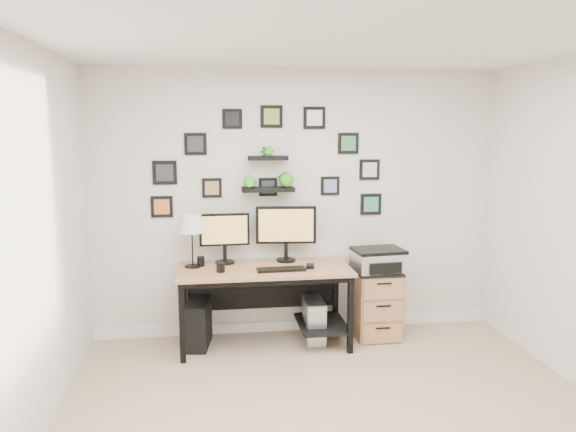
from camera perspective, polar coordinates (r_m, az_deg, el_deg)
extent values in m
plane|color=white|center=(3.56, 6.37, 17.95)|extent=(4.00, 4.00, 0.00)
plane|color=silver|center=(5.53, 0.97, 1.33)|extent=(4.00, 0.00, 4.00)
plane|color=silver|center=(1.81, 22.16, -16.12)|extent=(4.00, 0.00, 4.00)
plane|color=silver|center=(3.67, -25.99, -3.64)|extent=(0.00, 4.00, 4.00)
cube|color=white|center=(5.82, 0.96, -10.98)|extent=(4.00, 0.03, 0.10)
cube|color=#B27D54|center=(5.23, -2.41, -5.45)|extent=(1.60, 0.70, 0.03)
cube|color=black|center=(5.24, -2.41, -5.87)|extent=(1.54, 0.64, 0.05)
cube|color=black|center=(5.62, -2.73, -7.32)|extent=(1.44, 0.02, 0.41)
cube|color=black|center=(5.47, 3.47, -10.86)|extent=(0.45, 0.63, 0.03)
cube|color=black|center=(5.04, -10.71, -10.65)|extent=(0.05, 0.05, 0.72)
cube|color=black|center=(5.60, -10.44, -8.58)|extent=(0.05, 0.05, 0.72)
cube|color=black|center=(5.18, 6.36, -9.97)|extent=(0.05, 0.05, 0.72)
cube|color=black|center=(5.74, 4.86, -8.04)|extent=(0.05, 0.05, 0.72)
cylinder|color=black|center=(5.42, -6.42, -4.70)|extent=(0.19, 0.19, 0.02)
cylinder|color=black|center=(5.40, -6.43, -3.85)|extent=(0.04, 0.04, 0.16)
cube|color=black|center=(5.35, -6.47, -1.38)|extent=(0.47, 0.04, 0.31)
cube|color=tan|center=(5.33, -6.46, -1.42)|extent=(0.43, 0.02, 0.27)
cylinder|color=black|center=(5.47, -0.21, -4.50)|extent=(0.20, 0.20, 0.02)
cylinder|color=black|center=(5.45, -0.21, -3.65)|extent=(0.04, 0.04, 0.17)
cube|color=black|center=(5.40, -0.21, -0.92)|extent=(0.58, 0.09, 0.36)
cube|color=tan|center=(5.38, -0.20, -0.96)|extent=(0.52, 0.06, 0.31)
cube|color=black|center=(5.12, -0.70, -5.45)|extent=(0.45, 0.15, 0.02)
cube|color=black|center=(5.22, 2.27, -5.12)|extent=(0.09, 0.12, 0.03)
cylinder|color=black|center=(5.33, -9.64, -5.05)|extent=(0.15, 0.15, 0.01)
cylinder|color=black|center=(5.28, -9.71, -2.65)|extent=(0.01, 0.01, 0.45)
cone|color=white|center=(5.24, -9.76, -0.73)|extent=(0.24, 0.24, 0.17)
cylinder|color=black|center=(5.10, -6.86, -5.20)|extent=(0.08, 0.08, 0.09)
cylinder|color=black|center=(5.34, -8.85, -4.57)|extent=(0.07, 0.07, 0.09)
cube|color=black|center=(5.42, -9.08, -10.74)|extent=(0.25, 0.46, 0.44)
cube|color=gray|center=(5.49, 2.63, -10.52)|extent=(0.19, 0.41, 0.41)
cube|color=silver|center=(5.30, 2.98, -11.26)|extent=(0.16, 0.01, 0.38)
cube|color=#B27D54|center=(5.65, 8.83, -8.76)|extent=(0.42, 0.50, 0.65)
cube|color=black|center=(5.56, 8.92, -5.47)|extent=(0.43, 0.51, 0.02)
cube|color=#B27D54|center=(5.49, 9.57, -11.72)|extent=(0.39, 0.02, 0.18)
cylinder|color=black|center=(5.46, 9.63, -11.18)|extent=(0.14, 0.02, 0.02)
cube|color=#B27D54|center=(5.42, 9.63, -9.58)|extent=(0.39, 0.02, 0.18)
cylinder|color=black|center=(5.38, 9.70, -9.01)|extent=(0.14, 0.02, 0.02)
cube|color=#B27D54|center=(5.35, 9.70, -7.38)|extent=(0.39, 0.02, 0.18)
cylinder|color=black|center=(5.32, 9.76, -6.80)|extent=(0.14, 0.02, 0.02)
cube|color=silver|center=(5.49, 9.13, -4.54)|extent=(0.50, 0.40, 0.18)
cube|color=black|center=(5.47, 9.16, -3.46)|extent=(0.50, 0.40, 0.03)
cube|color=black|center=(5.33, 9.90, -5.28)|extent=(0.32, 0.05, 0.11)
cube|color=black|center=(5.38, -2.04, 2.72)|extent=(0.50, 0.18, 0.04)
cube|color=black|center=(5.34, -2.04, 5.91)|extent=(0.38, 0.15, 0.04)
imported|color=green|center=(5.35, -3.86, 4.34)|extent=(0.15, 0.12, 0.27)
imported|color=green|center=(5.38, -0.24, 4.39)|extent=(0.15, 0.15, 0.27)
imported|color=green|center=(5.34, -2.05, 7.49)|extent=(0.13, 0.09, 0.25)
cube|color=black|center=(5.46, -2.04, 2.97)|extent=(0.18, 0.02, 0.18)
cube|color=#2B2B31|center=(5.44, -2.03, 2.95)|extent=(0.12, 0.00, 0.12)
cube|color=black|center=(5.40, -5.69, 9.80)|extent=(0.19, 0.02, 0.19)
cube|color=black|center=(5.39, -5.68, 9.80)|extent=(0.13, 0.00, 0.13)
cube|color=black|center=(5.43, -12.42, 4.32)|extent=(0.23, 0.02, 0.23)
cube|color=#2C2A32|center=(5.42, -12.43, 4.31)|extent=(0.16, 0.00, 0.16)
cube|color=black|center=(5.43, -1.69, 10.07)|extent=(0.21, 0.02, 0.21)
cube|color=olive|center=(5.42, -1.67, 10.07)|extent=(0.15, 0.00, 0.15)
cube|color=black|center=(5.55, 4.30, 3.07)|extent=(0.18, 0.02, 0.18)
cube|color=#6279AC|center=(5.54, 4.32, 3.06)|extent=(0.13, 0.00, 0.13)
cube|color=black|center=(5.47, -12.70, 0.93)|extent=(0.20, 0.02, 0.20)
cube|color=#CE6D30|center=(5.45, -12.71, 0.91)|extent=(0.14, 0.00, 0.14)
cube|color=black|center=(5.49, 2.69, 9.93)|extent=(0.21, 0.02, 0.21)
cube|color=silver|center=(5.48, 2.72, 9.93)|extent=(0.15, 0.00, 0.15)
cube|color=black|center=(5.57, 6.15, 7.35)|extent=(0.21, 0.02, 0.21)
cube|color=#367749|center=(5.56, 6.17, 7.35)|extent=(0.14, 0.00, 0.14)
cube|color=black|center=(5.68, 8.42, 1.19)|extent=(0.21, 0.02, 0.21)
cube|color=#328A68|center=(5.67, 8.45, 1.18)|extent=(0.15, 0.00, 0.15)
cube|color=black|center=(5.64, 8.28, 4.69)|extent=(0.20, 0.02, 0.20)
cube|color=#BBB9BE|center=(5.63, 8.31, 4.68)|extent=(0.14, 0.00, 0.14)
cube|color=black|center=(5.40, -9.39, 7.23)|extent=(0.21, 0.02, 0.21)
cube|color=#2C2B2F|center=(5.39, -9.39, 7.23)|extent=(0.15, 0.00, 0.15)
cube|color=black|center=(5.43, -7.74, 2.85)|extent=(0.19, 0.02, 0.19)
cube|color=olive|center=(5.41, -7.74, 2.84)|extent=(0.13, 0.00, 0.13)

